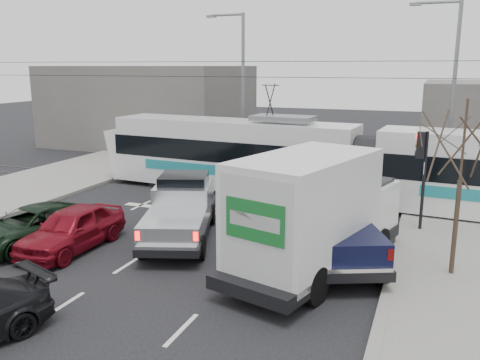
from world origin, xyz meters
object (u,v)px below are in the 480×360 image
(street_lamp_near, at_px, (450,85))
(navy_pickup, at_px, (330,221))
(box_truck, at_px, (315,214))
(bare_tree, at_px, (463,149))
(tram, at_px, (366,165))
(street_lamp_far, at_px, (240,81))
(red_car, at_px, (72,228))
(green_car, at_px, (32,226))
(silver_pickup, at_px, (182,208))
(traffic_signal, at_px, (422,159))

(street_lamp_near, bearing_deg, navy_pickup, -106.81)
(street_lamp_near, height_order, box_truck, street_lamp_near)
(bare_tree, height_order, tram, bare_tree)
(box_truck, height_order, navy_pickup, box_truck)
(street_lamp_far, distance_m, red_car, 16.15)
(tram, bearing_deg, green_car, -133.00)
(red_car, bearing_deg, bare_tree, 9.82)
(street_lamp_far, height_order, navy_pickup, street_lamp_far)
(tram, relative_size, silver_pickup, 4.12)
(traffic_signal, bearing_deg, street_lamp_far, 138.28)
(bare_tree, height_order, red_car, bare_tree)
(traffic_signal, distance_m, box_truck, 5.73)
(street_lamp_far, bearing_deg, bare_tree, -48.88)
(red_car, bearing_deg, silver_pickup, 42.16)
(street_lamp_far, relative_size, silver_pickup, 1.47)
(street_lamp_near, xyz_separation_m, tram, (-3.13, -4.48, -3.29))
(bare_tree, bearing_deg, silver_pickup, 176.98)
(green_car, bearing_deg, box_truck, 18.68)
(silver_pickup, height_order, green_car, silver_pickup)
(street_lamp_near, distance_m, tram, 6.38)
(traffic_signal, relative_size, navy_pickup, 0.60)
(green_car, bearing_deg, bare_tree, 20.72)
(bare_tree, relative_size, box_truck, 0.66)
(silver_pickup, bearing_deg, bare_tree, -22.17)
(box_truck, distance_m, green_car, 9.70)
(bare_tree, bearing_deg, navy_pickup, 173.74)
(bare_tree, relative_size, red_car, 1.17)
(silver_pickup, xyz_separation_m, navy_pickup, (5.35, -0.07, 0.12))
(box_truck, bearing_deg, navy_pickup, 97.81)
(bare_tree, bearing_deg, red_car, -170.13)
(traffic_signal, relative_size, silver_pickup, 0.59)
(street_lamp_far, bearing_deg, box_truck, -61.18)
(red_car, bearing_deg, street_lamp_far, 90.01)
(silver_pickup, relative_size, navy_pickup, 1.03)
(tram, distance_m, red_car, 12.38)
(bare_tree, distance_m, green_car, 13.92)
(navy_pickup, bearing_deg, traffic_signal, 30.81)
(silver_pickup, bearing_deg, navy_pickup, -19.95)
(traffic_signal, bearing_deg, tram, 127.14)
(street_lamp_near, relative_size, tram, 0.36)
(street_lamp_near, xyz_separation_m, silver_pickup, (-8.70, -11.03, -4.06))
(street_lamp_far, xyz_separation_m, silver_pickup, (2.80, -13.03, -4.06))
(green_car, bearing_deg, street_lamp_near, 57.78)
(traffic_signal, distance_m, green_car, 13.88)
(street_lamp_far, distance_m, navy_pickup, 15.92)
(traffic_signal, distance_m, navy_pickup, 4.66)
(street_lamp_near, height_order, silver_pickup, street_lamp_near)
(box_truck, relative_size, green_car, 1.63)
(bare_tree, xyz_separation_m, street_lamp_near, (-0.29, 11.50, 1.32))
(bare_tree, height_order, traffic_signal, bare_tree)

